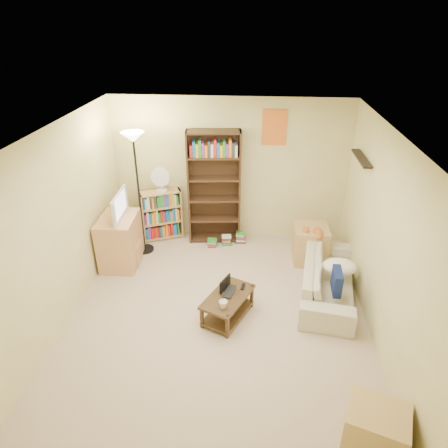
% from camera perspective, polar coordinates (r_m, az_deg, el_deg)
% --- Properties ---
extents(room, '(4.50, 4.54, 2.52)m').
position_cam_1_polar(room, '(4.71, -1.02, 2.34)').
color(room, '#CBB098').
rests_on(room, ground).
extents(sofa, '(2.04, 1.27, 0.53)m').
position_cam_1_polar(sofa, '(6.01, 14.66, -7.50)').
color(sofa, beige).
rests_on(sofa, ground).
extents(navy_pillow, '(0.12, 0.36, 0.32)m').
position_cam_1_polar(navy_pillow, '(5.55, 15.82, -7.87)').
color(navy_pillow, '#121E50').
rests_on(navy_pillow, sofa).
extents(cream_blanket, '(0.49, 0.35, 0.21)m').
position_cam_1_polar(cream_blanket, '(5.95, 16.15, -5.90)').
color(cream_blanket, white).
rests_on(cream_blanket, sofa).
extents(tabby_cat, '(0.42, 0.20, 0.14)m').
position_cam_1_polar(tabby_cat, '(6.42, 13.00, -1.25)').
color(tabby_cat, '#C06228').
rests_on(tabby_cat, sofa).
extents(coffee_table, '(0.74, 0.91, 0.35)m').
position_cam_1_polar(coffee_table, '(5.44, 0.54, -11.34)').
color(coffee_table, '#4A341C').
rests_on(coffee_table, ground).
extents(laptop, '(0.37, 0.31, 0.02)m').
position_cam_1_polar(laptop, '(5.40, 1.23, -9.68)').
color(laptop, black).
rests_on(laptop, coffee_table).
extents(laptop_screen, '(0.12, 0.25, 0.18)m').
position_cam_1_polar(laptop_screen, '(5.38, 0.15, -8.52)').
color(laptop_screen, white).
rests_on(laptop_screen, laptop).
extents(mug, '(0.21, 0.21, 0.10)m').
position_cam_1_polar(mug, '(5.13, -0.12, -11.41)').
color(mug, white).
rests_on(mug, coffee_table).
extents(tv_remote, '(0.06, 0.15, 0.02)m').
position_cam_1_polar(tv_remote, '(5.50, 2.72, -8.91)').
color(tv_remote, black).
rests_on(tv_remote, coffee_table).
extents(tv_stand, '(0.58, 0.79, 0.83)m').
position_cam_1_polar(tv_stand, '(6.63, -14.63, -2.34)').
color(tv_stand, tan).
rests_on(tv_stand, ground).
extents(television, '(0.73, 0.14, 0.42)m').
position_cam_1_polar(television, '(6.35, -15.30, 2.53)').
color(television, black).
rests_on(television, tv_stand).
extents(tall_bookshelf, '(0.92, 0.39, 1.99)m').
position_cam_1_polar(tall_bookshelf, '(6.83, -1.43, 5.52)').
color(tall_bookshelf, '#3E2817').
rests_on(tall_bookshelf, ground).
extents(short_bookshelf, '(0.77, 0.55, 0.92)m').
position_cam_1_polar(short_bookshelf, '(7.23, -8.94, 1.34)').
color(short_bookshelf, tan).
rests_on(short_bookshelf, ground).
extents(desk_fan, '(0.33, 0.18, 0.44)m').
position_cam_1_polar(desk_fan, '(6.90, -9.03, 6.30)').
color(desk_fan, white).
rests_on(desk_fan, short_bookshelf).
extents(floor_lamp, '(0.35, 0.35, 2.08)m').
position_cam_1_polar(floor_lamp, '(6.40, -12.57, 9.06)').
color(floor_lamp, black).
rests_on(floor_lamp, ground).
extents(side_table, '(0.55, 0.55, 0.61)m').
position_cam_1_polar(side_table, '(6.69, 12.21, -2.83)').
color(side_table, tan).
rests_on(side_table, ground).
extents(end_cabinet, '(0.67, 0.61, 0.46)m').
position_cam_1_polar(end_cabinet, '(4.42, 20.82, -25.65)').
color(end_cabinet, '#D7B668').
rests_on(end_cabinet, ground).
extents(book_stacks, '(0.67, 0.32, 0.21)m').
position_cam_1_polar(book_stacks, '(7.09, 0.58, -2.24)').
color(book_stacks, red).
rests_on(book_stacks, ground).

